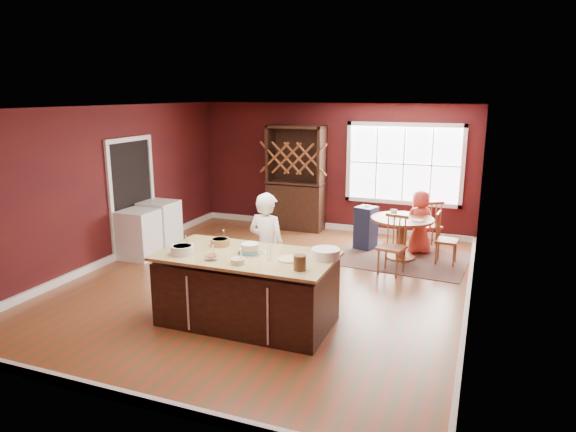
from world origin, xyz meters
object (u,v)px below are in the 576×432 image
at_px(chair_north, 429,224).
at_px(high_chair, 366,227).
at_px(dining_table, 402,230).
at_px(seated_woman, 419,222).
at_px(chair_east, 447,238).
at_px(layer_cake, 250,249).
at_px(kitchen_island, 247,290).
at_px(baker, 267,248).
at_px(hutch, 296,178).
at_px(toddler, 365,207).
at_px(washer, 139,234).
at_px(chair_south, 392,245).
at_px(dryer, 160,225).

height_order(chair_north, high_chair, chair_north).
bearing_deg(dining_table, seated_woman, 59.93).
xyz_separation_m(chair_east, chair_north, (-0.39, 0.85, 0.02)).
distance_m(layer_cake, chair_north, 4.56).
bearing_deg(kitchen_island, chair_east, 56.79).
relative_size(baker, chair_east, 1.73).
height_order(baker, chair_north, baker).
distance_m(baker, hutch, 4.08).
bearing_deg(toddler, chair_north, 23.22).
relative_size(seated_woman, high_chair, 1.39).
bearing_deg(hutch, layer_cake, -76.71).
xyz_separation_m(kitchen_island, toddler, (0.68, 3.73, 0.37)).
height_order(high_chair, washer, washer).
relative_size(dining_table, chair_north, 1.16).
distance_m(baker, chair_south, 2.32).
height_order(dining_table, washer, washer).
xyz_separation_m(seated_woman, washer, (-4.64, -2.10, -0.16)).
xyz_separation_m(layer_cake, dryer, (-2.99, 2.30, -0.53)).
relative_size(kitchen_island, layer_cake, 6.95).
relative_size(layer_cake, dryer, 0.35).
bearing_deg(layer_cake, chair_north, 66.84).
relative_size(chair_south, dryer, 1.08).
bearing_deg(chair_north, high_chair, -6.61).
bearing_deg(chair_south, chair_east, 59.17).
bearing_deg(dining_table, kitchen_island, -112.90).
height_order(chair_south, hutch, hutch).
bearing_deg(baker, toddler, -93.01).
xyz_separation_m(baker, hutch, (-1.03, 3.94, 0.33)).
xyz_separation_m(seated_woman, toddler, (-1.00, -0.08, 0.22)).
height_order(layer_cake, hutch, hutch).
bearing_deg(toddler, baker, -103.18).
relative_size(dining_table, toddler, 4.25).
bearing_deg(baker, dining_table, -108.49).
bearing_deg(dryer, layer_cake, -37.58).
relative_size(toddler, washer, 0.30).
height_order(dining_table, dryer, dryer).
relative_size(dining_table, dryer, 1.21).
distance_m(baker, high_chair, 3.12).
distance_m(chair_east, high_chair, 1.55).
bearing_deg(kitchen_island, baker, 92.24).
relative_size(layer_cake, seated_woman, 0.27).
bearing_deg(hutch, toddler, -27.99).
xyz_separation_m(baker, layer_cake, (0.06, -0.67, 0.19)).
bearing_deg(seated_woman, kitchen_island, 29.21).
xyz_separation_m(dining_table, baker, (-1.46, -2.66, 0.26)).
distance_m(chair_east, dryer, 5.27).
height_order(toddler, hutch, hutch).
distance_m(chair_south, high_chair, 1.41).
bearing_deg(washer, hutch, 57.03).
bearing_deg(chair_south, layer_cake, -107.03).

